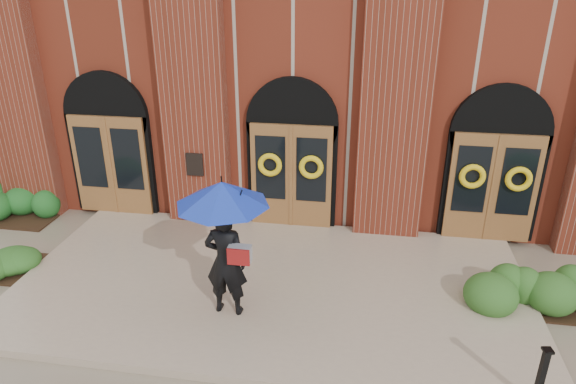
# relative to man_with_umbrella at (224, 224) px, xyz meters

# --- Properties ---
(ground) EXTENTS (90.00, 90.00, 0.00)m
(ground) POSITION_rel_man_with_umbrella_xyz_m (0.59, 0.87, -1.92)
(ground) COLOR #82705E
(ground) RESTS_ON ground
(landing) EXTENTS (10.00, 5.30, 0.15)m
(landing) POSITION_rel_man_with_umbrella_xyz_m (0.59, 1.02, -1.85)
(landing) COLOR tan
(landing) RESTS_ON ground
(church_building) EXTENTS (16.20, 12.53, 7.00)m
(church_building) POSITION_rel_man_with_umbrella_xyz_m (0.59, 9.66, 1.58)
(church_building) COLOR maroon
(church_building) RESTS_ON ground
(man_with_umbrella) EXTENTS (1.66, 1.66, 2.53)m
(man_with_umbrella) POSITION_rel_man_with_umbrella_xyz_m (0.00, 0.00, 0.00)
(man_with_umbrella) COLOR black
(man_with_umbrella) RESTS_ON landing
(metal_post) EXTENTS (0.15, 0.15, 0.99)m
(metal_post) POSITION_rel_man_with_umbrella_xyz_m (4.89, -1.43, -1.25)
(metal_post) COLOR black
(metal_post) RESTS_ON landing
(hedge_wall_right) EXTENTS (2.78, 1.11, 0.71)m
(hedge_wall_right) POSITION_rel_man_with_umbrella_xyz_m (5.79, 1.37, -1.56)
(hedge_wall_right) COLOR #29521D
(hedge_wall_right) RESTS_ON ground
(hedge_front_left) EXTENTS (1.28, 1.09, 0.45)m
(hedge_front_left) POSITION_rel_man_with_umbrella_xyz_m (-4.51, 0.87, -1.70)
(hedge_front_left) COLOR #26531C
(hedge_front_left) RESTS_ON ground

